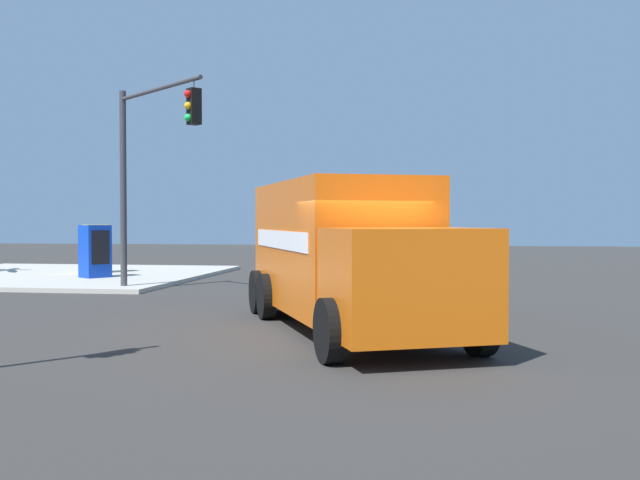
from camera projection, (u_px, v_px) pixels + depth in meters
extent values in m
plane|color=#33302D|center=(364.00, 341.00, 13.30)|extent=(100.00, 100.00, 0.00)
cube|color=#B2ADA0|center=(56.00, 275.00, 28.12)|extent=(11.33, 11.33, 0.14)
cube|color=orange|center=(337.00, 246.00, 15.29)|extent=(6.24, 4.51, 2.59)
cube|color=orange|center=(408.00, 283.00, 11.46)|extent=(2.70, 2.96, 1.70)
cube|color=black|center=(430.00, 264.00, 10.62)|extent=(0.88, 1.88, 0.88)
cube|color=#B2B2B7|center=(305.00, 301.00, 18.02)|extent=(1.11, 2.19, 0.21)
cube|color=white|center=(392.00, 239.00, 15.60)|extent=(4.44, 1.96, 0.36)
cube|color=white|center=(279.00, 240.00, 14.98)|extent=(4.44, 1.96, 0.36)
cylinder|color=black|center=(479.00, 325.00, 11.84)|extent=(1.03, 0.66, 1.00)
cylinder|color=black|center=(330.00, 331.00, 11.21)|extent=(1.03, 0.66, 1.00)
cylinder|color=black|center=(374.00, 293.00, 16.88)|extent=(1.03, 0.66, 1.00)
cylinder|color=black|center=(266.00, 296.00, 16.25)|extent=(1.03, 0.66, 1.00)
cylinder|color=black|center=(360.00, 289.00, 17.89)|extent=(1.03, 0.66, 1.00)
cylinder|color=black|center=(258.00, 292.00, 17.26)|extent=(1.03, 0.66, 1.00)
cylinder|color=#38383D|center=(123.00, 189.00, 22.84)|extent=(0.20, 0.20, 5.99)
cylinder|color=#38383D|center=(158.00, 89.00, 20.99)|extent=(3.13, 3.57, 0.12)
cylinder|color=#38383D|center=(194.00, 84.00, 19.49)|extent=(0.03, 0.03, 0.25)
cube|color=black|center=(194.00, 107.00, 19.50)|extent=(0.42, 0.42, 0.95)
sphere|color=red|center=(188.00, 94.00, 19.38)|extent=(0.20, 0.20, 0.20)
sphere|color=#EFA314|center=(188.00, 106.00, 19.39)|extent=(0.20, 0.20, 0.20)
sphere|color=#19CC4C|center=(188.00, 118.00, 19.40)|extent=(0.20, 0.20, 0.20)
cube|color=yellow|center=(97.00, 249.00, 28.61)|extent=(1.17, 1.17, 1.85)
cube|color=black|center=(100.00, 245.00, 28.29)|extent=(0.49, 0.50, 1.18)
cube|color=#0F38B2|center=(95.00, 251.00, 26.22)|extent=(1.17, 1.13, 1.85)
cube|color=black|center=(101.00, 247.00, 25.95)|extent=(0.57, 0.41, 1.18)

